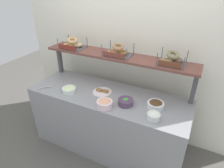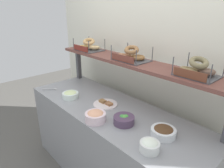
# 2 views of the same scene
# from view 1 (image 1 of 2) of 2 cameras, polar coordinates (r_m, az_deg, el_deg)

# --- Properties ---
(ground_plane) EXTENTS (8.00, 8.00, 0.00)m
(ground_plane) POSITION_cam_1_polar(r_m,az_deg,el_deg) (2.95, -1.08, -17.26)
(ground_plane) COLOR #595651
(back_wall) EXTENTS (3.21, 0.06, 2.40)m
(back_wall) POSITION_cam_1_polar(r_m,az_deg,el_deg) (2.71, 4.12, 8.79)
(back_wall) COLOR white
(back_wall) RESTS_ON ground_plane
(deli_counter) EXTENTS (2.01, 0.70, 0.85)m
(deli_counter) POSITION_cam_1_polar(r_m,az_deg,el_deg) (2.66, -1.17, -10.90)
(deli_counter) COLOR gray
(deli_counter) RESTS_ON ground_plane
(shelf_riser_left) EXTENTS (0.05, 0.05, 0.40)m
(shelf_riser_left) POSITION_cam_1_polar(r_m,az_deg,el_deg) (3.02, -15.08, 6.95)
(shelf_riser_left) COLOR #4C4C51
(shelf_riser_left) RESTS_ON deli_counter
(shelf_riser_right) EXTENTS (0.05, 0.05, 0.40)m
(shelf_riser_right) POSITION_cam_1_polar(r_m,az_deg,el_deg) (2.34, 23.02, -1.04)
(shelf_riser_right) COLOR #4C4C51
(shelf_riser_right) RESTS_ON deli_counter
(upper_shelf) EXTENTS (1.97, 0.32, 0.03)m
(upper_shelf) POSITION_cam_1_polar(r_m,az_deg,el_deg) (2.44, 1.60, 8.23)
(upper_shelf) COLOR brown
(upper_shelf) RESTS_ON shelf_riser_left
(bowl_cream_cheese) EXTENTS (0.14, 0.14, 0.09)m
(bowl_cream_cheese) POSITION_cam_1_polar(r_m,az_deg,el_deg) (2.04, 12.10, -9.10)
(bowl_cream_cheese) COLOR silver
(bowl_cream_cheese) RESTS_ON deli_counter
(bowl_veggie_mix) EXTENTS (0.18, 0.18, 0.08)m
(bowl_veggie_mix) POSITION_cam_1_polar(r_m,az_deg,el_deg) (2.22, 4.02, -5.20)
(bowl_veggie_mix) COLOR #523D58
(bowl_veggie_mix) RESTS_ON deli_counter
(bowl_chocolate_spread) EXTENTS (0.19, 0.19, 0.08)m
(bowl_chocolate_spread) POSITION_cam_1_polar(r_m,az_deg,el_deg) (2.21, 12.67, -5.92)
(bowl_chocolate_spread) COLOR white
(bowl_chocolate_spread) RESTS_ON deli_counter
(bowl_lox_spread) EXTENTS (0.18, 0.18, 0.10)m
(bowl_lox_spread) POSITION_cam_1_polar(r_m,az_deg,el_deg) (2.16, -2.22, -5.72)
(bowl_lox_spread) COLOR silver
(bowl_lox_spread) RESTS_ON deli_counter
(bowl_scallion_spread) EXTENTS (0.17, 0.17, 0.07)m
(bowl_scallion_spread) POSITION_cam_1_polar(r_m,az_deg,el_deg) (2.51, -12.49, -1.54)
(bowl_scallion_spread) COLOR white
(bowl_scallion_spread) RESTS_ON deli_counter
(serving_plate_white) EXTENTS (0.24, 0.24, 0.04)m
(serving_plate_white) POSITION_cam_1_polar(r_m,az_deg,el_deg) (2.44, -2.89, -2.35)
(serving_plate_white) COLOR white
(serving_plate_white) RESTS_ON deli_counter
(serving_spoon_near_plate) EXTENTS (0.13, 0.15, 0.01)m
(serving_spoon_near_plate) POSITION_cam_1_polar(r_m,az_deg,el_deg) (2.70, -18.78, -0.84)
(serving_spoon_near_plate) COLOR #B7B7BC
(serving_spoon_near_plate) RESTS_ON deli_counter
(bagel_basket_plain) EXTENTS (0.32, 0.26, 0.15)m
(bagel_basket_plain) POSITION_cam_1_polar(r_m,az_deg,el_deg) (2.74, -11.53, 11.30)
(bagel_basket_plain) COLOR #4C4C51
(bagel_basket_plain) RESTS_ON upper_shelf
(bagel_basket_everything) EXTENTS (0.33, 0.25, 0.14)m
(bagel_basket_everything) POSITION_cam_1_polar(r_m,az_deg,el_deg) (2.41, 1.68, 9.50)
(bagel_basket_everything) COLOR #4C4C51
(bagel_basket_everything) RESTS_ON upper_shelf
(bagel_basket_poppy) EXTENTS (0.29, 0.25, 0.15)m
(bagel_basket_poppy) POSITION_cam_1_polar(r_m,az_deg,el_deg) (2.25, 17.20, 6.84)
(bagel_basket_poppy) COLOR #4C4C51
(bagel_basket_poppy) RESTS_ON upper_shelf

